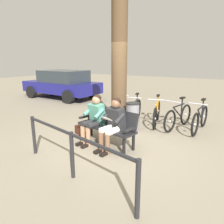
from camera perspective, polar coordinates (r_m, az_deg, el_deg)
The scene contains 14 objects.
ground_plane at distance 5.31m, azimuth 0.44°, elevation -8.35°, with size 40.00×40.00×0.00m, color gray.
bench at distance 5.12m, azimuth -1.12°, elevation -3.18°, with size 1.66×0.79×0.87m.
person_reading at distance 4.75m, azimuth 0.32°, elevation -2.60°, with size 0.54×0.82×1.20m.
person_companion at distance 5.19m, azimuth -4.91°, elevation -1.20°, with size 0.54×0.82×1.20m.
handbag at distance 5.91m, azimuth -8.78°, elevation -4.91°, with size 0.30×0.14×0.24m, color #3F1E14.
tree_trunk at distance 6.23m, azimuth 1.98°, elevation 12.87°, with size 0.46×0.46×3.78m, color #4C3823.
litter_bin at distance 6.02m, azimuth 5.59°, elevation -1.41°, with size 0.39×0.39×0.84m.
bicycle_blue at distance 6.53m, azimuth 22.89°, elevation -1.82°, with size 0.48×1.68×0.94m.
bicycle_black at distance 6.58m, azimuth 17.64°, elevation -1.24°, with size 0.54×1.65×0.94m.
bicycle_red at distance 6.80m, azimuth 12.09°, elevation -0.38°, with size 0.55×1.65×0.94m.
bicycle_green at distance 7.00m, azimuth 6.51°, elevation 0.26°, with size 0.56×1.65×0.94m.
bicycle_purple at distance 7.41m, azimuth 2.78°, elevation 1.12°, with size 0.76×1.56×0.94m.
railing_fence at distance 3.69m, azimuth -10.93°, elevation -9.27°, with size 2.83×0.69×0.85m.
parked_car at distance 11.51m, azimuth -13.43°, elevation 7.56°, with size 4.26×2.13×1.47m.
Camera 1 is at (-2.50, 4.22, 2.04)m, focal length 33.50 mm.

